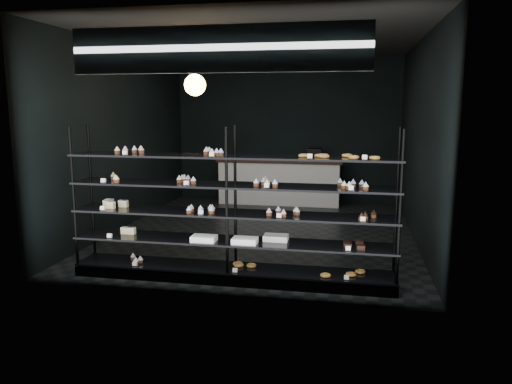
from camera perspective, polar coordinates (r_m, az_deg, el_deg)
room at (r=8.39m, az=0.86°, el=6.12°), size 5.01×6.01×3.20m
display_shelf at (r=6.17m, az=-3.02°, el=-4.46°), size 4.00×0.50×1.91m
signage at (r=5.55m, az=-4.58°, el=15.99°), size 3.30×0.05×0.50m
pendant_lamp at (r=7.61m, az=-6.99°, el=12.06°), size 0.32×0.32×0.89m
service_counter at (r=10.98m, az=2.76°, el=1.27°), size 2.72×0.65×1.23m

